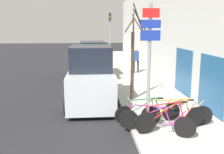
# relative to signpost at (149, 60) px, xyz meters

# --- Properties ---
(ground_plane) EXTENTS (80.00, 80.00, 0.00)m
(ground_plane) POSITION_rel_signpost_xyz_m (-1.52, 7.30, -2.33)
(ground_plane) COLOR black
(sidewalk_curb) EXTENTS (3.20, 32.00, 0.15)m
(sidewalk_curb) POSITION_rel_signpost_xyz_m (1.08, 10.10, -2.25)
(sidewalk_curb) COLOR #ADA89E
(sidewalk_curb) RESTS_ON ground
(building_facade) EXTENTS (0.23, 32.00, 6.50)m
(building_facade) POSITION_rel_signpost_xyz_m (2.83, 10.02, 0.91)
(building_facade) COLOR silver
(building_facade) RESTS_ON ground
(signpost) EXTENTS (0.60, 0.12, 3.84)m
(signpost) POSITION_rel_signpost_xyz_m (0.00, 0.00, 0.00)
(signpost) COLOR gray
(signpost) RESTS_ON sidewalk_curb
(bicycle_0) EXTENTS (2.10, 1.08, 0.88)m
(bicycle_0) POSITION_rel_signpost_xyz_m (0.16, -0.39, -1.80)
(bicycle_0) COLOR black
(bicycle_0) RESTS_ON sidewalk_curb
(bicycle_1) EXTENTS (2.35, 0.60, 0.93)m
(bicycle_1) POSITION_rel_signpost_xyz_m (0.68, -0.23, -1.78)
(bicycle_1) COLOR black
(bicycle_1) RESTS_ON sidewalk_curb
(bicycle_2) EXTENTS (2.33, 0.44, 0.90)m
(bicycle_2) POSITION_rel_signpost_xyz_m (1.01, 0.19, -1.79)
(bicycle_2) COLOR black
(bicycle_2) RESTS_ON sidewalk_curb
(bicycle_3) EXTENTS (2.28, 0.44, 0.86)m
(bicycle_3) POSITION_rel_signpost_xyz_m (0.13, 0.50, -1.80)
(bicycle_3) COLOR black
(bicycle_3) RESTS_ON sidewalk_curb
(parked_car_0) EXTENTS (2.10, 4.33, 2.55)m
(parked_car_0) POSITION_rel_signpost_xyz_m (-1.73, 3.19, -1.18)
(parked_car_0) COLOR #B2B7BC
(parked_car_0) RESTS_ON ground
(parked_car_1) EXTENTS (2.13, 4.86, 2.40)m
(parked_car_1) POSITION_rel_signpost_xyz_m (-1.57, 9.16, -1.23)
(parked_car_1) COLOR #144728
(parked_car_1) RESTS_ON ground
(pedestrian_near) EXTENTS (0.46, 0.39, 1.75)m
(pedestrian_near) POSITION_rel_signpost_xyz_m (1.47, 9.87, -1.17)
(pedestrian_near) COLOR #333338
(pedestrian_near) RESTS_ON sidewalk_curb
(street_tree) EXTENTS (1.18, 1.89, 4.14)m
(street_tree) POSITION_rel_signpost_xyz_m (0.10, 3.32, -0.23)
(street_tree) COLOR #3D2D23
(street_tree) RESTS_ON sidewalk_curb
(traffic_light) EXTENTS (0.20, 0.30, 4.50)m
(traffic_light) POSITION_rel_signpost_xyz_m (0.01, 14.41, 0.71)
(traffic_light) COLOR gray
(traffic_light) RESTS_ON sidewalk_curb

